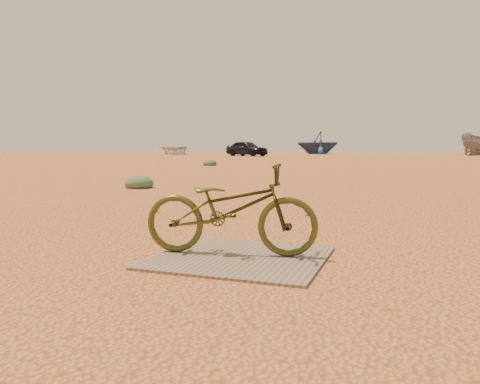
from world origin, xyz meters
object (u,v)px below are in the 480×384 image
(boat_far_left, at_px, (318,143))
(bicycle, at_px, (230,209))
(car, at_px, (247,148))
(boat_near_left, at_px, (174,148))
(plywood_board, at_px, (240,257))

(boat_far_left, bearing_deg, bicycle, -24.60)
(car, relative_size, boat_far_left, 0.84)
(boat_near_left, relative_size, boat_far_left, 1.26)
(plywood_board, height_order, bicycle, bicycle)
(bicycle, bearing_deg, boat_far_left, -0.19)
(bicycle, bearing_deg, boat_near_left, 18.69)
(bicycle, bearing_deg, car, 9.06)
(plywood_board, height_order, car, car)
(plywood_board, distance_m, boat_far_left, 47.57)
(bicycle, relative_size, boat_near_left, 0.26)
(bicycle, distance_m, boat_far_left, 47.49)
(plywood_board, height_order, boat_near_left, boat_near_left)
(plywood_board, distance_m, boat_near_left, 46.25)
(boat_far_left, bearing_deg, car, -53.46)
(plywood_board, relative_size, boat_far_left, 0.30)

